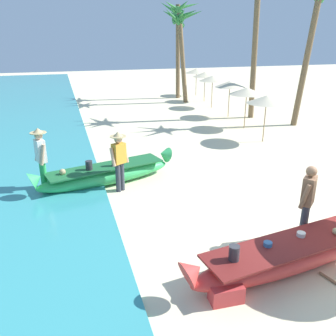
% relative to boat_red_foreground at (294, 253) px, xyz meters
% --- Properties ---
extents(ground_plane, '(80.00, 80.00, 0.00)m').
position_rel_boat_red_foreground_xyz_m(ground_plane, '(0.84, 1.38, -0.30)').
color(ground_plane, beige).
extents(boat_red_foreground, '(4.84, 1.47, 0.85)m').
position_rel_boat_red_foreground_xyz_m(boat_red_foreground, '(0.00, 0.00, 0.00)').
color(boat_red_foreground, red).
rests_on(boat_red_foreground, ground).
extents(boat_green_midground, '(4.38, 1.82, 0.86)m').
position_rel_boat_red_foreground_xyz_m(boat_green_midground, '(-2.88, 5.08, 0.01)').
color(boat_green_midground, '#38B760').
rests_on(boat_green_midground, ground).
extents(person_vendor_hatted, '(0.57, 0.46, 1.73)m').
position_rel_boat_red_foreground_xyz_m(person_vendor_hatted, '(-2.56, 4.48, 0.70)').
color(person_vendor_hatted, '#333842').
rests_on(person_vendor_hatted, ground).
extents(person_tourist_customer, '(0.55, 0.51, 1.72)m').
position_rel_boat_red_foreground_xyz_m(person_tourist_customer, '(0.73, 0.73, 0.67)').
color(person_tourist_customer, '#333842').
rests_on(person_tourist_customer, ground).
extents(person_vendor_assistant, '(0.44, 0.59, 1.83)m').
position_rel_boat_red_foreground_xyz_m(person_vendor_assistant, '(-4.63, 5.11, 0.76)').
color(person_vendor_assistant, green).
rests_on(person_vendor_assistant, ground).
extents(parasol_row_0, '(1.60, 1.60, 1.91)m').
position_rel_boat_red_foreground_xyz_m(parasol_row_0, '(3.94, 7.73, 1.45)').
color(parasol_row_0, '#8E6B47').
rests_on(parasol_row_0, ground).
extents(parasol_row_1, '(1.60, 1.60, 1.91)m').
position_rel_boat_red_foreground_xyz_m(parasol_row_1, '(4.28, 9.99, 1.45)').
color(parasol_row_1, '#8E6B47').
rests_on(parasol_row_1, ground).
extents(parasol_row_2, '(1.60, 1.60, 1.91)m').
position_rel_boat_red_foreground_xyz_m(parasol_row_2, '(4.65, 12.50, 1.45)').
color(parasol_row_2, '#8E6B47').
rests_on(parasol_row_2, ground).
extents(parasol_row_3, '(1.60, 1.60, 1.91)m').
position_rel_boat_red_foreground_xyz_m(parasol_row_3, '(4.83, 15.19, 1.45)').
color(parasol_row_3, '#8E6B47').
rests_on(parasol_row_3, ground).
extents(parasol_row_4, '(1.60, 1.60, 1.91)m').
position_rel_boat_red_foreground_xyz_m(parasol_row_4, '(5.26, 17.43, 1.45)').
color(parasol_row_4, '#8E6B47').
rests_on(parasol_row_4, ground).
extents(parasol_row_5, '(1.60, 1.60, 1.91)m').
position_rel_boat_red_foreground_xyz_m(parasol_row_5, '(5.59, 19.88, 1.45)').
color(parasol_row_5, '#8E6B47').
rests_on(parasol_row_5, ground).
extents(palm_tree_tall_inland, '(2.69, 2.89, 6.34)m').
position_rel_boat_red_foreground_xyz_m(palm_tree_tall_inland, '(3.96, 19.25, 4.74)').
color(palm_tree_tall_inland, brown).
rests_on(palm_tree_tall_inland, ground).
extents(palm_tree_leaning_seaward, '(2.28, 2.31, 6.66)m').
position_rel_boat_red_foreground_xyz_m(palm_tree_leaning_seaward, '(7.39, 9.86, 4.97)').
color(palm_tree_leaning_seaward, brown).
rests_on(palm_tree_leaning_seaward, ground).
extents(palm_tree_far_behind, '(2.81, 2.86, 5.76)m').
position_rel_boat_red_foreground_xyz_m(palm_tree_far_behind, '(3.54, 17.39, 4.42)').
color(palm_tree_far_behind, brown).
rests_on(palm_tree_far_behind, ground).
extents(cooler_box, '(0.57, 0.32, 0.31)m').
position_rel_boat_red_foreground_xyz_m(cooler_box, '(-1.64, -0.51, -0.14)').
color(cooler_box, '#C63838').
rests_on(cooler_box, ground).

